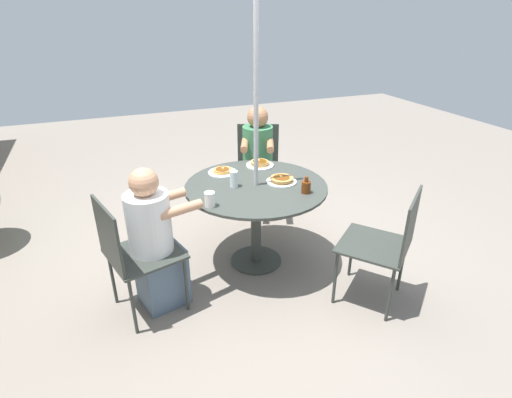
# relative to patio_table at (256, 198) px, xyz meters

# --- Properties ---
(ground_plane) EXTENTS (12.00, 12.00, 0.00)m
(ground_plane) POSITION_rel_patio_table_xyz_m (0.00, 0.00, -0.63)
(ground_plane) COLOR gray
(patio_table) EXTENTS (1.18, 1.18, 0.75)m
(patio_table) POSITION_rel_patio_table_xyz_m (0.00, 0.00, 0.00)
(patio_table) COLOR #383D38
(patio_table) RESTS_ON ground
(umbrella_pole) EXTENTS (0.04, 0.04, 2.23)m
(umbrella_pole) POSITION_rel_patio_table_xyz_m (0.00, 0.00, 0.48)
(umbrella_pole) COLOR #ADADB2
(umbrella_pole) RESTS_ON ground
(patio_chair_north) EXTENTS (0.67, 0.67, 0.93)m
(patio_chair_north) POSITION_rel_patio_table_xyz_m (-0.85, -0.69, -0.09)
(patio_chair_north) COLOR #333833
(patio_chair_north) RESTS_ON ground
(patio_chair_east) EXTENTS (0.63, 0.63, 0.93)m
(patio_chair_east) POSITION_rel_patio_table_xyz_m (1.02, -0.42, -0.09)
(patio_chair_east) COLOR #333833
(patio_chair_east) RESTS_ON ground
(diner_east) EXTENTS (0.55, 0.47, 1.19)m
(diner_east) POSITION_rel_patio_table_xyz_m (0.85, -0.35, -0.07)
(diner_east) COLOR beige
(diner_east) RESTS_ON ground
(patio_chair_south) EXTENTS (0.59, 0.59, 0.93)m
(patio_chair_south) POSITION_rel_patio_table_xyz_m (-0.30, 1.06, -0.09)
(patio_chair_south) COLOR #333833
(patio_chair_south) RESTS_ON ground
(diner_south) EXTENTS (0.42, 0.54, 1.12)m
(diner_south) POSITION_rel_patio_table_xyz_m (-0.25, 0.89, -0.11)
(diner_south) COLOR slate
(diner_south) RESTS_ON ground
(pancake_plate_a) EXTENTS (0.25, 0.25, 0.06)m
(pancake_plate_a) POSITION_rel_patio_table_xyz_m (0.39, -0.19, 0.14)
(pancake_plate_a) COLOR white
(pancake_plate_a) RESTS_ON patio_table
(pancake_plate_b) EXTENTS (0.25, 0.25, 0.05)m
(pancake_plate_b) POSITION_rel_patio_table_xyz_m (0.35, 0.18, 0.14)
(pancake_plate_b) COLOR white
(pancake_plate_b) RESTS_ON patio_table
(pancake_plate_c) EXTENTS (0.25, 0.25, 0.06)m
(pancake_plate_c) POSITION_rel_patio_table_xyz_m (-0.03, -0.22, 0.15)
(pancake_plate_c) COLOR white
(pancake_plate_c) RESTS_ON patio_table
(syrup_bottle) EXTENTS (0.09, 0.07, 0.14)m
(syrup_bottle) POSITION_rel_patio_table_xyz_m (-0.29, -0.31, 0.18)
(syrup_bottle) COLOR #602D0F
(syrup_bottle) RESTS_ON patio_table
(coffee_cup) EXTENTS (0.08, 0.08, 0.11)m
(coffee_cup) POSITION_rel_patio_table_xyz_m (-0.24, 0.46, 0.18)
(coffee_cup) COLOR white
(coffee_cup) RESTS_ON patio_table
(drinking_glass_a) EXTENTS (0.07, 0.07, 0.13)m
(drinking_glass_a) POSITION_rel_patio_table_xyz_m (0.03, 0.18, 0.19)
(drinking_glass_a) COLOR silver
(drinking_glass_a) RESTS_ON patio_table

